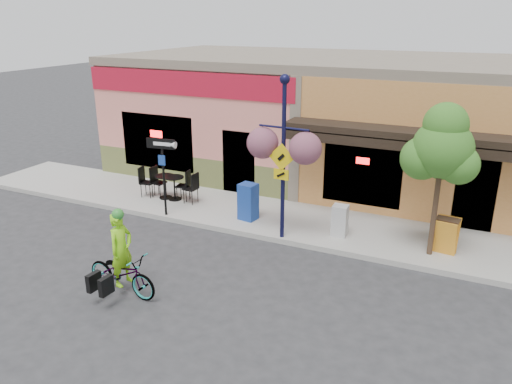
% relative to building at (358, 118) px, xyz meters
% --- Properties ---
extents(ground, '(90.00, 90.00, 0.00)m').
position_rel_building_xyz_m(ground, '(0.00, -7.50, -2.25)').
color(ground, '#2D2D30').
rests_on(ground, ground).
extents(sidewalk, '(24.00, 3.00, 0.15)m').
position_rel_building_xyz_m(sidewalk, '(0.00, -5.50, -2.17)').
color(sidewalk, '#9E9B93').
rests_on(sidewalk, ground).
extents(curb, '(24.00, 0.12, 0.15)m').
position_rel_building_xyz_m(curb, '(0.00, -6.95, -2.17)').
color(curb, '#A8A59E').
rests_on(curb, ground).
extents(building, '(18.20, 8.20, 4.50)m').
position_rel_building_xyz_m(building, '(0.00, 0.00, 0.00)').
color(building, '#E68072').
rests_on(building, ground).
extents(bicycle, '(1.91, 0.79, 0.98)m').
position_rel_building_xyz_m(bicycle, '(-2.51, -10.86, -1.76)').
color(bicycle, maroon).
rests_on(bicycle, ground).
extents(cyclist_rider, '(0.45, 0.64, 1.68)m').
position_rel_building_xyz_m(cyclist_rider, '(-2.46, -10.86, -1.41)').
color(cyclist_rider, '#8AE518').
rests_on(cyclist_rider, ground).
extents(lamp_post, '(1.44, 0.64, 4.42)m').
position_rel_building_xyz_m(lamp_post, '(-0.28, -6.85, 0.11)').
color(lamp_post, '#101134').
rests_on(lamp_post, sidewalk).
extents(one_way_sign, '(0.94, 0.31, 2.40)m').
position_rel_building_xyz_m(one_way_sign, '(-4.11, -6.85, -0.90)').
color(one_way_sign, black).
rests_on(one_way_sign, sidewalk).
extents(cafe_set_left, '(1.76, 0.95, 1.03)m').
position_rel_building_xyz_m(cafe_set_left, '(-4.61, -5.61, -1.58)').
color(cafe_set_left, black).
rests_on(cafe_set_left, sidewalk).
extents(cafe_set_right, '(1.84, 1.14, 1.03)m').
position_rel_building_xyz_m(cafe_set_right, '(-4.98, -5.62, -1.58)').
color(cafe_set_right, black).
rests_on(cafe_set_right, sidewalk).
extents(newspaper_box_blue, '(0.56, 0.51, 1.11)m').
position_rel_building_xyz_m(newspaper_box_blue, '(-1.68, -6.10, -1.55)').
color(newspaper_box_blue, '#193C96').
rests_on(newspaper_box_blue, sidewalk).
extents(newspaper_box_grey, '(0.42, 0.39, 0.88)m').
position_rel_building_xyz_m(newspaper_box_grey, '(1.12, -6.09, -1.66)').
color(newspaper_box_grey, '#B8B8B8').
rests_on(newspaper_box_grey, sidewalk).
extents(street_tree, '(1.89, 1.89, 3.93)m').
position_rel_building_xyz_m(street_tree, '(3.54, -6.23, -0.13)').
color(street_tree, '#3D7A26').
rests_on(street_tree, sidewalk).
extents(sandwich_board, '(0.61, 0.48, 0.94)m').
position_rel_building_xyz_m(sandwich_board, '(3.85, -6.16, -1.63)').
color(sandwich_board, orange).
rests_on(sandwich_board, sidewalk).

